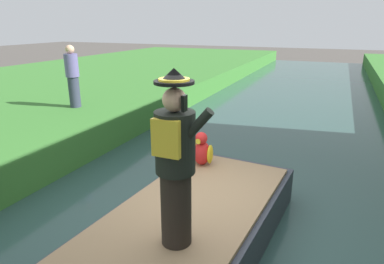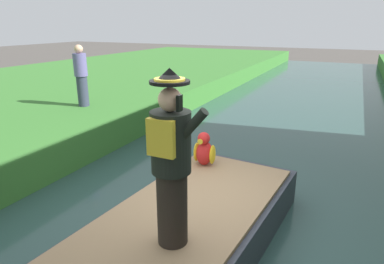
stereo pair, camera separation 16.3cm
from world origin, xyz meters
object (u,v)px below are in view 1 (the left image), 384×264
object	(u,v)px
person_pirate	(175,162)
person_bystander	(73,76)
parrot_plush	(202,151)
boat	(183,236)

from	to	relation	value
person_pirate	person_bystander	xyz separation A→B (m)	(-4.91, 4.04, -0.00)
person_pirate	parrot_plush	bearing A→B (deg)	107.21
person_pirate	person_bystander	size ratio (longest dim) A/B	1.16
person_bystander	person_pirate	bearing A→B (deg)	-39.44
boat	person_bystander	xyz separation A→B (m)	(-4.75, 3.52, 1.23)
boat	parrot_plush	distance (m)	1.65
boat	person_pirate	size ratio (longest dim) A/B	2.34
boat	parrot_plush	xyz separation A→B (m)	(-0.36, 1.51, 0.55)
person_pirate	person_bystander	world-z (taller)	person_pirate
person_pirate	parrot_plush	size ratio (longest dim) A/B	3.25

